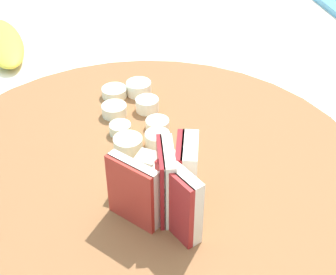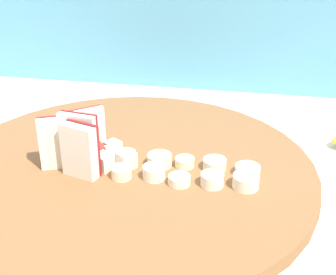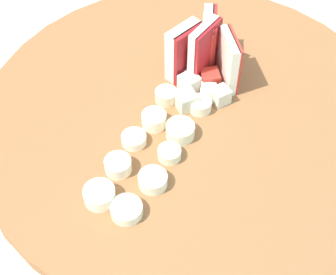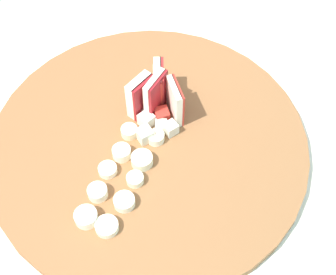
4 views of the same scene
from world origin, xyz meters
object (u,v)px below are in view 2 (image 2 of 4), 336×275
object	(u,v)px
cutting_board	(128,172)
banana_slice_rows	(188,170)
apple_wedge_fan	(74,142)
apple_dice_pile	(106,157)

from	to	relation	value
cutting_board	banana_slice_rows	bearing A→B (deg)	-6.54
cutting_board	banana_slice_rows	distance (m)	0.08
cutting_board	apple_wedge_fan	distance (m)	0.07
cutting_board	banana_slice_rows	world-z (taller)	banana_slice_rows
apple_dice_pile	banana_slice_rows	size ratio (longest dim) A/B	0.40
apple_dice_pile	banana_slice_rows	bearing A→B (deg)	-4.66
apple_dice_pile	apple_wedge_fan	bearing A→B (deg)	-161.68
cutting_board	banana_slice_rows	size ratio (longest dim) A/B	2.60
apple_dice_pile	cutting_board	bearing A→B (deg)	0.77
apple_wedge_fan	banana_slice_rows	world-z (taller)	apple_wedge_fan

